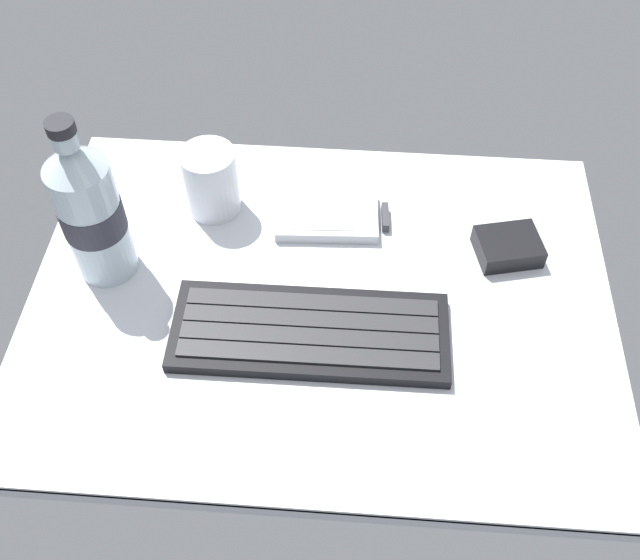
{
  "coord_description": "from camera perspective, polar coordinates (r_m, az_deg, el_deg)",
  "views": [
    {
      "loc": [
        3.54,
        -47.98,
        64.65
      ],
      "look_at": [
        0.0,
        0.0,
        3.0
      ],
      "focal_mm": 41.2,
      "sensor_mm": 36.0,
      "label": 1
    }
  ],
  "objects": [
    {
      "name": "juice_cup",
      "position": [
        0.88,
        -8.44,
        7.45
      ],
      "size": [
        6.4,
        6.4,
        8.5
      ],
      "color": "silver",
      "rests_on": "ground_plane"
    },
    {
      "name": "keyboard",
      "position": [
        0.77,
        -0.79,
        -4.05
      ],
      "size": [
        29.08,
        11.22,
        1.7
      ],
      "color": "black",
      "rests_on": "ground_plane"
    },
    {
      "name": "water_bottle",
      "position": [
        0.8,
        -17.41,
        5.16
      ],
      "size": [
        6.73,
        6.73,
        20.8
      ],
      "color": "silver",
      "rests_on": "ground_plane"
    },
    {
      "name": "ground_plane",
      "position": [
        0.81,
        -0.01,
        -1.86
      ],
      "size": [
        64.0,
        48.0,
        2.8
      ],
      "color": "silver"
    },
    {
      "name": "charger_block",
      "position": [
        0.86,
        14.4,
        2.52
      ],
      "size": [
        8.1,
        7.05,
        2.4
      ],
      "primitive_type": "cube",
      "rotation": [
        0.0,
        0.0,
        0.23
      ],
      "color": "black",
      "rests_on": "ground_plane"
    },
    {
      "name": "handheld_device",
      "position": [
        0.87,
        0.99,
        5.0
      ],
      "size": [
        13.07,
        8.2,
        1.5
      ],
      "color": "#B7BABF",
      "rests_on": "ground_plane"
    }
  ]
}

